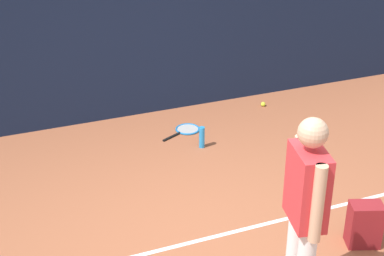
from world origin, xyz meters
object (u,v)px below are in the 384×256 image
(water_bottle, at_px, (202,137))
(backpack, at_px, (364,224))
(tennis_ball_near_player, at_px, (263,104))
(tennis_player, at_px, (305,207))
(tennis_racket, at_px, (186,130))

(water_bottle, bearing_deg, backpack, -74.18)
(tennis_ball_near_player, bearing_deg, backpack, -101.40)
(tennis_player, height_order, water_bottle, tennis_player)
(tennis_ball_near_player, bearing_deg, tennis_racket, -166.40)
(tennis_racket, height_order, tennis_ball_near_player, tennis_ball_near_player)
(tennis_player, xyz_separation_m, backpack, (1.01, 0.49, -0.76))
(tennis_player, bearing_deg, backpack, -51.23)
(tennis_player, distance_m, tennis_ball_near_player, 4.10)
(water_bottle, bearing_deg, tennis_ball_near_player, 32.22)
(tennis_player, relative_size, water_bottle, 6.18)
(tennis_racket, bearing_deg, backpack, -102.02)
(tennis_player, relative_size, tennis_ball_near_player, 25.76)
(tennis_ball_near_player, bearing_deg, water_bottle, -147.78)
(backpack, distance_m, water_bottle, 2.42)
(tennis_racket, xyz_separation_m, water_bottle, (0.01, -0.50, 0.13))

